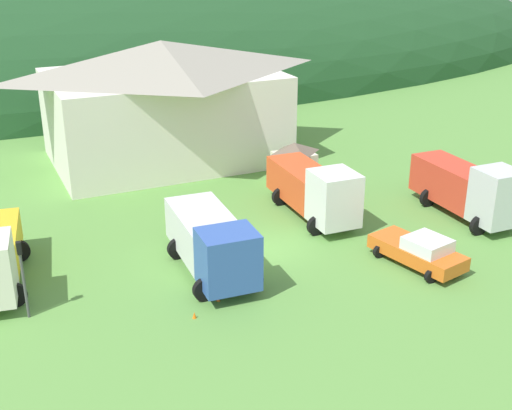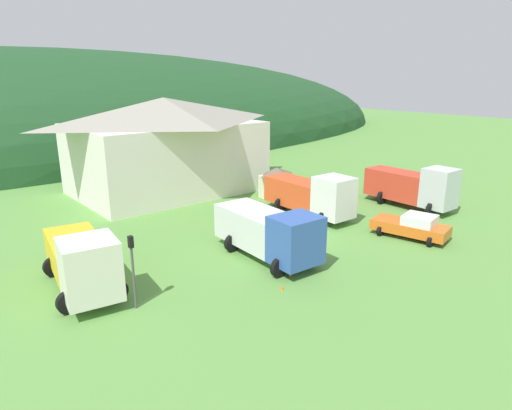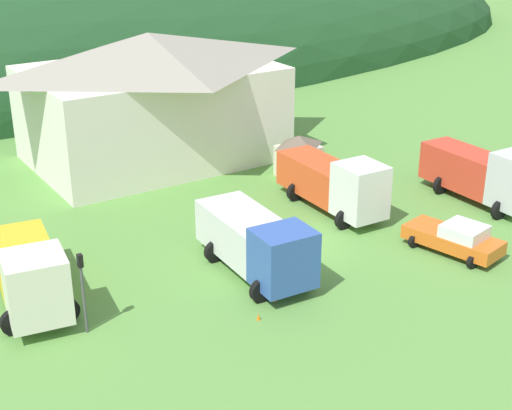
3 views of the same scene
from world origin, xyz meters
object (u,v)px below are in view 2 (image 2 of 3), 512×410
traffic_light_west (132,264)px  traffic_cone_near_pickup (290,276)px  depot_building (166,144)px  play_shed_cream (277,182)px  box_truck_blue (269,231)px  tow_truck_silver (413,186)px  heavy_rig_striped (82,260)px  heavy_rig_white (312,194)px  service_pickup_orange (412,226)px  traffic_cone_mid_row (282,290)px

traffic_light_west → traffic_cone_near_pickup: bearing=-15.1°
depot_building → traffic_cone_near_pickup: depot_building is taller
play_shed_cream → traffic_light_west: 21.10m
box_truck_blue → tow_truck_silver: 15.99m
heavy_rig_striped → heavy_rig_white: (17.83, 1.12, 0.10)m
box_truck_blue → service_pickup_orange: (9.65, -3.54, -0.87)m
play_shed_cream → traffic_light_west: bearing=-150.7°
play_shed_cream → box_truck_blue: 13.82m
heavy_rig_white → service_pickup_orange: 7.80m
tow_truck_silver → traffic_light_west: (-24.72, -0.78, 0.41)m
play_shed_cream → heavy_rig_striped: size_ratio=0.34×
heavy_rig_white → traffic_cone_near_pickup: bearing=-50.6°
depot_building → traffic_light_west: depot_building is taller
depot_building → service_pickup_orange: depot_building is taller
play_shed_cream → traffic_cone_near_pickup: 16.30m
box_truck_blue → service_pickup_orange: 10.32m
play_shed_cream → heavy_rig_striped: bearing=-160.3°
depot_building → traffic_light_west: size_ratio=4.72×
heavy_rig_striped → heavy_rig_white: size_ratio=1.00×
depot_building → box_truck_blue: (-3.39, -18.17, -2.72)m
traffic_light_west → traffic_cone_mid_row: (6.51, -3.09, -2.24)m
tow_truck_silver → service_pickup_orange: tow_truck_silver is taller
depot_building → tow_truck_silver: (12.60, -17.82, -2.59)m
play_shed_cream → heavy_rig_white: heavy_rig_white is taller
heavy_rig_white → service_pickup_orange: heavy_rig_white is taller
traffic_cone_near_pickup → service_pickup_orange: bearing=-5.2°
box_truck_blue → service_pickup_orange: box_truck_blue is taller
heavy_rig_striped → traffic_cone_near_pickup: size_ratio=14.59×
play_shed_cream → service_pickup_orange: (-0.00, -13.43, -0.57)m
tow_truck_silver → traffic_cone_mid_row: size_ratio=12.62×
box_truck_blue → traffic_cone_near_pickup: (-0.74, -2.59, -1.70)m
heavy_rig_striped → heavy_rig_white: bearing=102.3°
traffic_cone_near_pickup → traffic_cone_mid_row: bearing=-147.8°
heavy_rig_white → tow_truck_silver: bearing=67.7°
box_truck_blue → heavy_rig_white: 8.88m
service_pickup_orange → traffic_cone_mid_row: 11.90m
service_pickup_orange → traffic_cone_mid_row: bearing=-102.5°
box_truck_blue → traffic_light_west: traffic_light_west is taller
traffic_cone_mid_row → traffic_cone_near_pickup: bearing=32.2°
service_pickup_orange → tow_truck_silver: bearing=109.2°
box_truck_blue → service_pickup_orange: bearing=73.1°
service_pickup_orange → play_shed_cream: bearing=167.6°
service_pickup_orange → traffic_cone_mid_row: size_ratio=8.76×
heavy_rig_striped → box_truck_blue: heavy_rig_striped is taller
box_truck_blue → traffic_light_west: (-8.73, -0.43, 0.54)m
play_shed_cream → traffic_cone_near_pickup: size_ratio=4.97×
play_shed_cream → traffic_light_west: traffic_light_west is taller
play_shed_cream → heavy_rig_striped: 20.78m
traffic_cone_near_pickup → depot_building: bearing=78.7°
box_truck_blue → heavy_rig_striped: bearing=-103.0°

